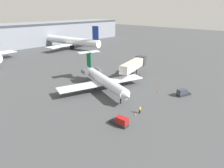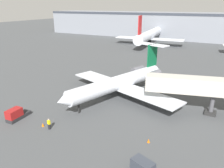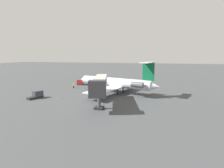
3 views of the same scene
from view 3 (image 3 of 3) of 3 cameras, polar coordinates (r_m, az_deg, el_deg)
ground_plane at (r=51.43m, az=0.34°, el=-3.39°), size 400.00×400.00×0.10m
regional_jet at (r=52.83m, az=1.58°, el=0.47°), size 25.44×26.37×9.29m
jet_bridge at (r=39.14m, az=-3.91°, el=-0.20°), size 15.58×6.60×6.48m
ground_crew_marshaller at (r=62.44m, az=-12.01°, el=-0.51°), size 0.40×0.26×1.69m
baggage_tug_lead at (r=50.79m, az=-22.65°, el=-3.24°), size 4.24×2.69×1.90m
baggage_tug_trailing at (r=68.45m, az=-9.64°, el=0.39°), size 1.56×4.05×1.90m
traffic_cone_near at (r=48.87m, az=-15.60°, el=-4.01°), size 0.36×0.36×0.55m
traffic_cone_mid at (r=63.73m, az=-11.32°, el=-0.82°), size 0.36×0.36×0.55m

